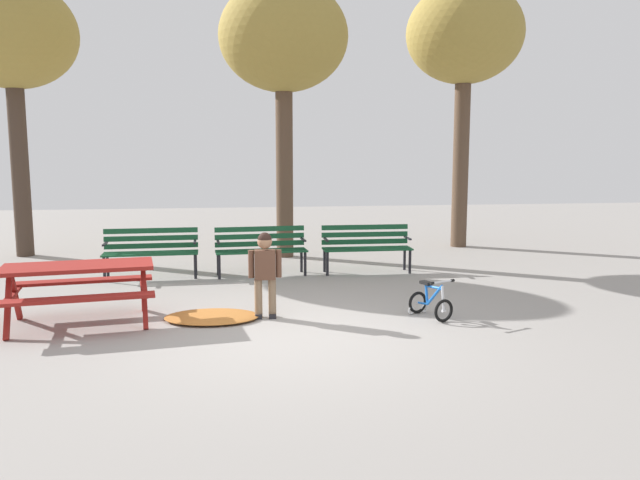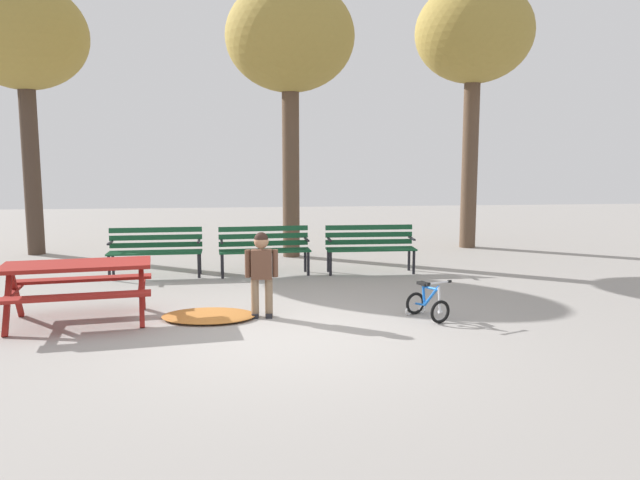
# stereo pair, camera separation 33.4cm
# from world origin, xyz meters

# --- Properties ---
(ground) EXTENTS (36.00, 36.00, 0.00)m
(ground) POSITION_xyz_m (0.00, 0.00, 0.00)
(ground) COLOR gray
(picnic_table) EXTENTS (1.98, 1.59, 0.79)m
(picnic_table) POSITION_xyz_m (-2.54, 0.84, 0.59)
(picnic_table) COLOR maroon
(picnic_table) RESTS_ON ground
(park_bench_far_left) EXTENTS (1.61, 0.51, 0.85)m
(park_bench_far_left) POSITION_xyz_m (-2.01, 3.81, 0.51)
(park_bench_far_left) COLOR #144728
(park_bench_far_left) RESTS_ON ground
(park_bench_left) EXTENTS (1.63, 0.56, 0.85)m
(park_bench_left) POSITION_xyz_m (-0.11, 3.79, 0.51)
(park_bench_left) COLOR #144728
(park_bench_left) RESTS_ON ground
(park_bench_right) EXTENTS (1.60, 0.47, 0.85)m
(park_bench_right) POSITION_xyz_m (1.80, 3.79, 0.51)
(park_bench_right) COLOR #144728
(park_bench_right) RESTS_ON ground
(child_standing) EXTENTS (0.43, 0.19, 1.13)m
(child_standing) POSITION_xyz_m (-0.21, 0.81, 0.67)
(child_standing) COLOR #7F664C
(child_standing) RESTS_ON ground
(kids_bicycle) EXTENTS (0.53, 0.63, 0.54)m
(kids_bicycle) POSITION_xyz_m (1.94, 0.52, 0.20)
(kids_bicycle) COLOR black
(kids_bicycle) RESTS_ON ground
(leaf_pile) EXTENTS (1.29, 0.96, 0.07)m
(leaf_pile) POSITION_xyz_m (-0.90, 0.84, 0.04)
(leaf_pile) COLOR #B26B2D
(leaf_pile) RESTS_ON ground
(tree_far_left) EXTENTS (2.60, 2.60, 5.64)m
(tree_far_left) POSITION_xyz_m (-4.93, 6.60, 4.46)
(tree_far_left) COLOR #423328
(tree_far_left) RESTS_ON ground
(tree_left) EXTENTS (2.60, 2.60, 5.57)m
(tree_left) POSITION_xyz_m (0.49, 5.73, 4.39)
(tree_left) COLOR brown
(tree_left) RESTS_ON ground
(tree_center) EXTENTS (2.60, 2.60, 5.89)m
(tree_center) POSITION_xyz_m (4.61, 6.59, 4.69)
(tree_center) COLOR brown
(tree_center) RESTS_ON ground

